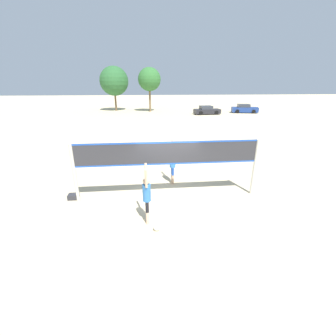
{
  "coord_description": "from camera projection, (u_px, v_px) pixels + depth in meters",
  "views": [
    {
      "loc": [
        -0.89,
        -8.66,
        4.61
      ],
      "look_at": [
        0.0,
        0.0,
        1.36
      ],
      "focal_mm": 24.0,
      "sensor_mm": 36.0,
      "label": 1
    }
  ],
  "objects": [
    {
      "name": "parked_car_mid",
      "position": [
        244.0,
        109.0,
        38.59
      ],
      "size": [
        4.61,
        2.67,
        1.46
      ],
      "rotation": [
        0.0,
        0.0,
        -0.22
      ],
      "color": "navy",
      "rests_on": "ground_plane"
    },
    {
      "name": "volleyball_net",
      "position": [
        168.0,
        159.0,
        9.16
      ],
      "size": [
        7.66,
        0.13,
        2.48
      ],
      "color": "beige",
      "rests_on": "ground_plane"
    },
    {
      "name": "parked_car_near",
      "position": [
        207.0,
        111.0,
        36.63
      ],
      "size": [
        4.3,
        2.13,
        1.36
      ],
      "rotation": [
        0.0,
        0.0,
        0.07
      ],
      "color": "#232328",
      "rests_on": "ground_plane"
    },
    {
      "name": "volleyball",
      "position": [
        157.0,
        228.0,
        7.52
      ],
      "size": [
        0.22,
        0.22,
        0.22
      ],
      "color": "silver",
      "rests_on": "ground_plane"
    },
    {
      "name": "ground_plane",
      "position": [
        168.0,
        197.0,
        9.77
      ],
      "size": [
        200.0,
        200.0,
        0.0
      ],
      "primitive_type": "plane",
      "color": "beige"
    },
    {
      "name": "tree_right_cluster",
      "position": [
        149.0,
        79.0,
        38.79
      ],
      "size": [
        3.93,
        3.93,
        7.41
      ],
      "color": "brown",
      "rests_on": "ground_plane"
    },
    {
      "name": "tree_left_cluster",
      "position": [
        114.0,
        81.0,
        40.32
      ],
      "size": [
        5.09,
        5.09,
        7.72
      ],
      "color": "brown",
      "rests_on": "ground_plane"
    },
    {
      "name": "player_blocker",
      "position": [
        173.0,
        162.0,
        10.78
      ],
      "size": [
        0.28,
        0.7,
        2.11
      ],
      "rotation": [
        0.0,
        0.0,
        -1.57
      ],
      "color": "tan",
      "rests_on": "ground_plane"
    },
    {
      "name": "player_spiker",
      "position": [
        147.0,
        194.0,
        7.61
      ],
      "size": [
        0.28,
        0.7,
        2.13
      ],
      "rotation": [
        0.0,
        0.0,
        1.57
      ],
      "color": "beige",
      "rests_on": "ground_plane"
    },
    {
      "name": "gear_bag",
      "position": [
        74.0,
        197.0,
        9.61
      ],
      "size": [
        0.43,
        0.34,
        0.21
      ],
      "color": "#2D2D33",
      "rests_on": "ground_plane"
    }
  ]
}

